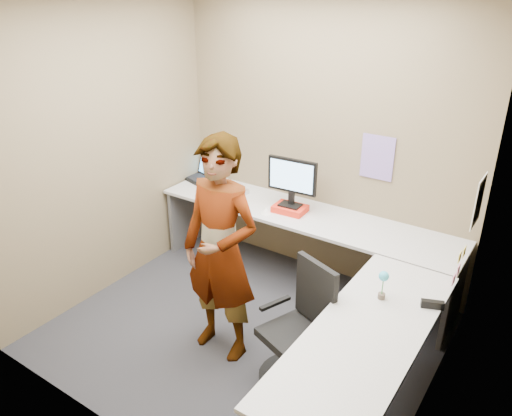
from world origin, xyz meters
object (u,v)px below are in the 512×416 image
Objects in this scene: monitor at (292,178)px; desk at (314,267)px; person at (221,251)px; office_chair at (299,336)px.

desk is at bearing -49.13° from monitor.
monitor is 0.27× the size of person.
desk is at bearing 130.25° from office_chair.
office_chair is at bearing -60.20° from monitor.
person is (0.09, -1.21, -0.17)m from monitor.
person reaches higher than monitor.
office_chair is at bearing 2.46° from person.
monitor reaches higher than desk.
office_chair is (0.77, -1.18, -0.68)m from monitor.
monitor is (-0.56, 0.57, 0.47)m from desk.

